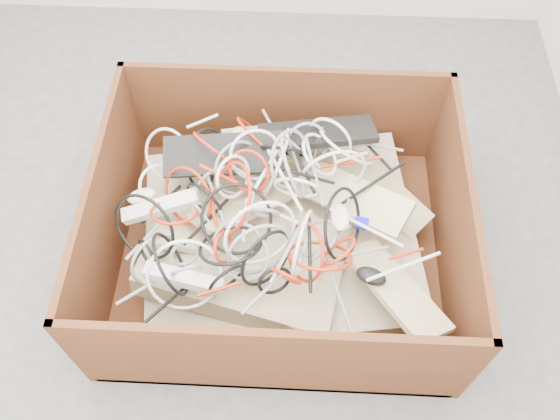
{
  "coord_description": "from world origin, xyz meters",
  "views": [
    {
      "loc": [
        0.25,
        -1.12,
        2.06
      ],
      "look_at": [
        0.2,
        0.03,
        0.3
      ],
      "focal_mm": 37.74,
      "sensor_mm": 36.0,
      "label": 1
    }
  ],
  "objects_px": {
    "cardboard_box": "(275,239)",
    "power_strip_left": "(161,206)",
    "power_strip_right": "(183,278)",
    "vga_plug": "(362,223)"
  },
  "relations": [
    {
      "from": "cardboard_box",
      "to": "power_strip_right",
      "type": "height_order",
      "value": "cardboard_box"
    },
    {
      "from": "cardboard_box",
      "to": "vga_plug",
      "type": "relative_size",
      "value": 28.58
    },
    {
      "from": "power_strip_right",
      "to": "vga_plug",
      "type": "height_order",
      "value": "power_strip_right"
    },
    {
      "from": "power_strip_right",
      "to": "vga_plug",
      "type": "distance_m",
      "value": 0.62
    },
    {
      "from": "cardboard_box",
      "to": "power_strip_left",
      "type": "distance_m",
      "value": 0.46
    },
    {
      "from": "cardboard_box",
      "to": "vga_plug",
      "type": "height_order",
      "value": "cardboard_box"
    },
    {
      "from": "power_strip_right",
      "to": "power_strip_left",
      "type": "bearing_deg",
      "value": 121.11
    },
    {
      "from": "power_strip_left",
      "to": "power_strip_right",
      "type": "relative_size",
      "value": 1.1
    },
    {
      "from": "cardboard_box",
      "to": "vga_plug",
      "type": "xyz_separation_m",
      "value": [
        0.3,
        -0.07,
        0.24
      ]
    },
    {
      "from": "power_strip_right",
      "to": "vga_plug",
      "type": "xyz_separation_m",
      "value": [
        0.58,
        0.22,
        0.03
      ]
    }
  ]
}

